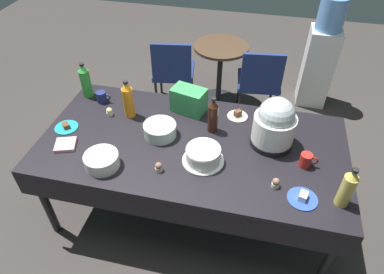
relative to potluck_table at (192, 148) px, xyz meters
The scene contains 24 objects.
ground 0.69m from the potluck_table, ahead, with size 9.00×9.00×0.00m, color #383330.
potluck_table is the anchor object (origin of this frame).
frosted_layer_cake 0.24m from the potluck_table, 55.43° to the right, with size 0.29×0.29×0.11m.
slow_cooker 0.62m from the potluck_table, 12.10° to the left, with size 0.31×0.31×0.38m.
glass_salad_bowl 0.27m from the potluck_table, behind, with size 0.24×0.24×0.10m, color #B2C6BC.
ceramic_snack_bowl 0.65m from the potluck_table, 145.55° to the right, with size 0.23×0.23×0.10m, color silver.
dessert_plate_teal 0.97m from the potluck_table, behind, with size 0.18×0.18×0.04m.
dessert_plate_cobalt 0.85m from the potluck_table, 24.63° to the right, with size 0.19×0.19×0.05m.
dessert_plate_cream 0.48m from the potluck_table, 53.09° to the left, with size 0.16×0.16×0.06m.
cupcake_vanilla 0.37m from the potluck_table, 115.12° to the right, with size 0.05×0.05×0.07m.
cupcake_mint 0.73m from the potluck_table, 166.63° to the left, with size 0.05×0.05×0.07m.
cupcake_lemon 0.67m from the potluck_table, 25.40° to the right, with size 0.05×0.05×0.07m.
soda_bottle_lime_soda 1.09m from the potluck_table, 158.84° to the left, with size 0.09×0.09×0.30m.
soda_bottle_ginger_ale 1.07m from the potluck_table, 18.30° to the right, with size 0.08×0.08×0.29m.
soda_bottle_cola 0.28m from the potluck_table, 55.09° to the left, with size 0.08×0.08×0.29m.
soda_bottle_orange_juice 0.62m from the potluck_table, 159.73° to the left, with size 0.08×0.08×0.31m.
coffee_mug_navy 0.91m from the potluck_table, 158.83° to the left, with size 0.12×0.08×0.09m.
coffee_mug_red 0.80m from the potluck_table, ahead, with size 0.12×0.08×0.10m.
soda_carton 0.42m from the potluck_table, 106.76° to the left, with size 0.26×0.16×0.20m, color #338C4C.
paper_napkin_stack 0.91m from the potluck_table, 164.56° to the right, with size 0.14×0.14×0.02m, color pink.
maroon_chair_left 1.51m from the potluck_table, 110.98° to the left, with size 0.51×0.51×0.85m.
maroon_chair_right 1.47m from the potluck_table, 73.72° to the left, with size 0.49×0.49×0.85m.
round_cafe_table 1.64m from the potluck_table, 91.76° to the left, with size 0.60×0.60×0.72m.
water_cooler 2.14m from the potluck_table, 61.31° to the left, with size 0.32×0.32×1.24m.
Camera 1 is at (0.41, -1.77, 2.39)m, focal length 31.74 mm.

